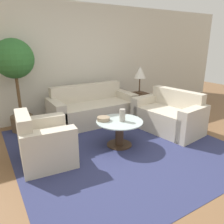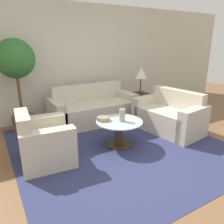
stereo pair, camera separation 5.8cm
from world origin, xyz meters
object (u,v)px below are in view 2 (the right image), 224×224
potted_plant (16,67)px  vase (122,115)px  armchair (42,144)px  sofa_main (92,110)px  coffee_table (119,130)px  bowl (103,119)px  table_lamp (141,73)px  loveseat (170,117)px

potted_plant → vase: (1.36, -1.65, -0.72)m
armchair → potted_plant: potted_plant is taller
sofa_main → potted_plant: bearing=168.6°
coffee_table → bowl: bearing=145.0°
coffee_table → bowl: 0.34m
sofa_main → coffee_table: size_ratio=2.35×
armchair → potted_plant: 1.79m
armchair → bowl: (1.06, 0.02, 0.20)m
sofa_main → bowl: sofa_main is taller
table_lamp → vase: 1.90m
loveseat → vase: size_ratio=6.74×
coffee_table → potted_plant: bearing=129.5°
sofa_main → coffee_table: 1.33m
armchair → bowl: 1.08m
potted_plant → bowl: 1.99m
armchair → coffee_table: bearing=-91.0°
loveseat → bowl: loveseat is taller
loveseat → table_lamp: 1.37m
coffee_table → potted_plant: size_ratio=0.44×
sofa_main → potted_plant: (-1.45, 0.29, 1.00)m
loveseat → potted_plant: 3.18m
armchair → loveseat: 2.56m
vase → bowl: 0.33m
loveseat → vase: bearing=-92.5°
potted_plant → bowl: bearing=-52.9°
potted_plant → loveseat: bearing=-30.6°
vase → table_lamp: bearing=43.1°
coffee_table → potted_plant: potted_plant is taller
loveseat → coffee_table: size_ratio=1.81×
sofa_main → table_lamp: (1.26, -0.10, 0.75)m
bowl → vase: bearing=-37.2°
sofa_main → potted_plant: 1.78m
armchair → loveseat: (2.56, -0.05, -0.00)m
sofa_main → armchair: (-1.40, -1.19, 0.00)m
table_lamp → sofa_main: bearing=175.3°
table_lamp → potted_plant: potted_plant is taller
table_lamp → bowl: table_lamp is taller
coffee_table → table_lamp: 1.99m
loveseat → coffee_table: 1.27m
potted_plant → sofa_main: bearing=-11.4°
armchair → vase: (1.32, -0.17, 0.28)m
sofa_main → armchair: 1.84m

